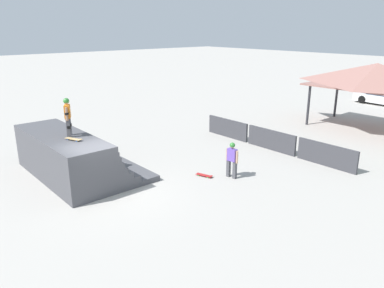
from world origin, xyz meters
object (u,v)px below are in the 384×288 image
Objects in this scene: skateboard_on_ground at (205,175)px; parked_car_white at (382,97)px; skater_on_deck at (68,115)px; skateboard_on_deck at (74,139)px; bystander_walking at (232,157)px.

skateboard_on_ground is 21.78m from parked_car_white.
skater_on_deck is 26.21m from parked_car_white.
skater_on_deck is 0.36× the size of parked_car_white.
skateboard_on_deck is (0.69, -0.13, -0.85)m from skater_on_deck.
skateboard_on_deck is 26.25m from parked_car_white.
skateboard_on_deck is 5.60m from skateboard_on_ground.
skateboard_on_deck is at bearing 18.89° from skater_on_deck.
bystander_walking is at bearing -78.94° from parked_car_white.
skater_on_deck is 6.20m from skateboard_on_ground.
bystander_walking is 0.36× the size of parked_car_white.
skater_on_deck is at bearing 147.84° from skateboard_on_deck.
parked_car_white is at bearing 66.61° from skateboard_on_deck.
skater_on_deck is 1.10m from skateboard_on_deck.
skateboard_on_ground is at bearing -81.32° from parked_car_white.
skateboard_on_ground is 0.18× the size of parked_car_white.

